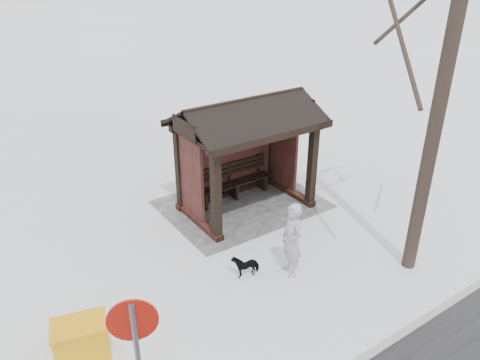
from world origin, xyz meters
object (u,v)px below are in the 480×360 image
Objects in this scene: pedestrian at (292,240)px; road_sign at (136,345)px; bus_shelter at (243,131)px; grit_bin at (81,339)px; dog at (245,265)px.

pedestrian is 4.66m from road_sign.
bus_shelter reaches higher than road_sign.
pedestrian is 1.60× the size of grit_bin.
dog is (0.83, -0.51, -0.60)m from pedestrian.
pedestrian reaches higher than grit_bin.
pedestrian is 4.49m from grit_bin.
road_sign is at bearing 112.27° from grit_bin.
road_sign reaches higher than dog.
pedestrian is 0.66× the size of road_sign.
bus_shelter is 6.31m from grit_bin.
grit_bin reaches higher than dog.
pedestrian is at bearing -133.11° from road_sign.
dog is at bearing -121.77° from road_sign.
bus_shelter is at bearing 176.35° from pedestrian.
road_sign is (3.35, 2.32, 1.57)m from dog.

